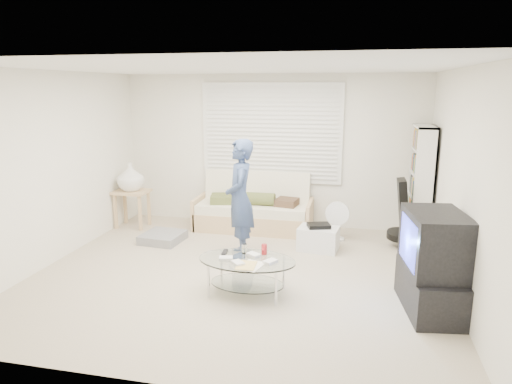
% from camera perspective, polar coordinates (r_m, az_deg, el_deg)
% --- Properties ---
extents(ground, '(5.00, 5.00, 0.00)m').
position_cam_1_polar(ground, '(5.81, -2.24, -10.18)').
color(ground, tan).
rests_on(ground, ground).
extents(room_shell, '(5.02, 4.52, 2.51)m').
position_cam_1_polar(room_shell, '(5.85, -1.19, 6.54)').
color(room_shell, white).
rests_on(room_shell, ground).
extents(window_blinds, '(2.32, 0.08, 1.62)m').
position_cam_1_polar(window_blinds, '(7.53, 1.90, 7.36)').
color(window_blinds, silver).
rests_on(window_blinds, ground).
extents(futon_sofa, '(1.90, 0.77, 0.93)m').
position_cam_1_polar(futon_sofa, '(7.48, -0.28, -2.39)').
color(futon_sofa, tan).
rests_on(futon_sofa, ground).
extents(grey_floor_pillow, '(0.62, 0.62, 0.13)m').
position_cam_1_polar(grey_floor_pillow, '(7.08, -11.57, -5.57)').
color(grey_floor_pillow, slate).
rests_on(grey_floor_pillow, ground).
extents(side_table, '(0.55, 0.44, 1.08)m').
position_cam_1_polar(side_table, '(7.76, -15.40, 1.49)').
color(side_table, tan).
rests_on(side_table, ground).
extents(bookshelf, '(0.28, 0.74, 1.75)m').
position_cam_1_polar(bookshelf, '(7.14, 19.84, 0.80)').
color(bookshelf, white).
rests_on(bookshelf, ground).
extents(guitar_case, '(0.36, 0.37, 1.00)m').
position_cam_1_polar(guitar_case, '(6.91, 17.85, -3.14)').
color(guitar_case, black).
rests_on(guitar_case, ground).
extents(floor_fan, '(0.37, 0.25, 0.61)m').
position_cam_1_polar(floor_fan, '(7.04, 10.11, -3.15)').
color(floor_fan, white).
rests_on(floor_fan, ground).
extents(storage_bin, '(0.60, 0.46, 0.39)m').
position_cam_1_polar(storage_bin, '(6.62, 7.80, -5.72)').
color(storage_bin, white).
rests_on(storage_bin, ground).
extents(tv_unit, '(0.65, 1.03, 1.06)m').
position_cam_1_polar(tv_unit, '(5.08, 21.23, -8.37)').
color(tv_unit, black).
rests_on(tv_unit, ground).
extents(coffee_table, '(1.13, 0.74, 0.53)m').
position_cam_1_polar(coffee_table, '(5.17, -1.11, -9.20)').
color(coffee_table, silver).
rests_on(coffee_table, ground).
extents(standing_person, '(0.52, 0.67, 1.62)m').
position_cam_1_polar(standing_person, '(6.17, -2.02, -0.86)').
color(standing_person, navy).
rests_on(standing_person, ground).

